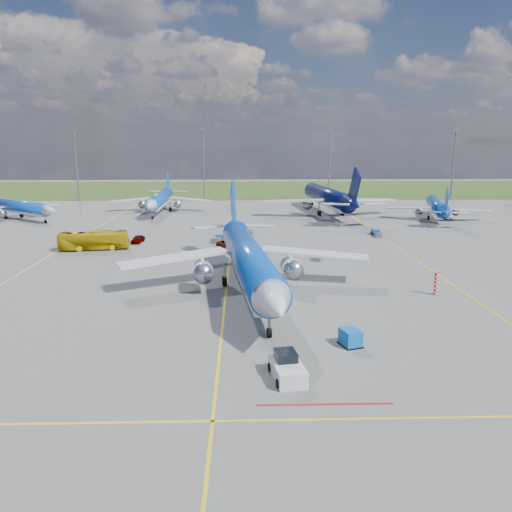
{
  "coord_description": "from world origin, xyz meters",
  "views": [
    {
      "loc": [
        2.11,
        -50.55,
        18.55
      ],
      "look_at": [
        3.87,
        12.67,
        4.0
      ],
      "focal_mm": 35.0,
      "sensor_mm": 36.0,
      "label": 1
    }
  ],
  "objects_px": {
    "bg_jet_nnw": "(160,212)",
    "service_car_c": "(245,235)",
    "bg_jet_nw": "(19,219)",
    "baggage_tug_w": "(318,256)",
    "baggage_tug_e": "(376,233)",
    "main_airliner": "(249,291)",
    "uld_container": "(350,337)",
    "bg_jet_n": "(327,214)",
    "baggage_tug_c": "(220,238)",
    "pushback_tug": "(287,368)",
    "apron_bus": "(94,240)",
    "bg_jet_ne": "(436,218)",
    "warning_post": "(436,283)",
    "service_car_a": "(138,239)",
    "service_car_b": "(230,244)"
  },
  "relations": [
    {
      "from": "bg_jet_nw",
      "to": "service_car_c",
      "type": "distance_m",
      "value": 61.3
    },
    {
      "from": "uld_container",
      "to": "baggage_tug_c",
      "type": "height_order",
      "value": "uld_container"
    },
    {
      "from": "service_car_b",
      "to": "baggage_tug_c",
      "type": "distance_m",
      "value": 6.24
    },
    {
      "from": "pushback_tug",
      "to": "bg_jet_ne",
      "type": "bearing_deg",
      "value": 52.8
    },
    {
      "from": "bg_jet_n",
      "to": "baggage_tug_c",
      "type": "distance_m",
      "value": 45.05
    },
    {
      "from": "bg_jet_n",
      "to": "baggage_tug_c",
      "type": "xyz_separation_m",
      "value": [
        -26.68,
        -36.3,
        0.57
      ]
    },
    {
      "from": "baggage_tug_c",
      "to": "baggage_tug_e",
      "type": "bearing_deg",
      "value": 28.38
    },
    {
      "from": "bg_jet_nw",
      "to": "baggage_tug_e",
      "type": "bearing_deg",
      "value": -70.53
    },
    {
      "from": "pushback_tug",
      "to": "baggage_tug_e",
      "type": "relative_size",
      "value": 1.28
    },
    {
      "from": "service_car_c",
      "to": "bg_jet_n",
      "type": "bearing_deg",
      "value": 78.84
    },
    {
      "from": "bg_jet_n",
      "to": "service_car_c",
      "type": "xyz_separation_m",
      "value": [
        -21.79,
        -33.76,
        0.67
      ]
    },
    {
      "from": "baggage_tug_w",
      "to": "baggage_tug_e",
      "type": "xyz_separation_m",
      "value": [
        14.81,
        19.97,
        0.06
      ]
    },
    {
      "from": "baggage_tug_w",
      "to": "bg_jet_nnw",
      "type": "bearing_deg",
      "value": 137.32
    },
    {
      "from": "service_car_c",
      "to": "baggage_tug_c",
      "type": "height_order",
      "value": "service_car_c"
    },
    {
      "from": "bg_jet_n",
      "to": "main_airliner",
      "type": "xyz_separation_m",
      "value": [
        -21.59,
        -69.2,
        0.0
      ]
    },
    {
      "from": "bg_jet_ne",
      "to": "pushback_tug",
      "type": "distance_m",
      "value": 95.07
    },
    {
      "from": "bg_jet_nw",
      "to": "baggage_tug_w",
      "type": "relative_size",
      "value": 7.56
    },
    {
      "from": "pushback_tug",
      "to": "apron_bus",
      "type": "height_order",
      "value": "apron_bus"
    },
    {
      "from": "bg_jet_nw",
      "to": "apron_bus",
      "type": "distance_m",
      "value": 46.22
    },
    {
      "from": "service_car_c",
      "to": "baggage_tug_c",
      "type": "distance_m",
      "value": 5.51
    },
    {
      "from": "baggage_tug_w",
      "to": "baggage_tug_c",
      "type": "distance_m",
      "value": 22.38
    },
    {
      "from": "pushback_tug",
      "to": "baggage_tug_w",
      "type": "distance_m",
      "value": 42.61
    },
    {
      "from": "bg_jet_nnw",
      "to": "baggage_tug_w",
      "type": "relative_size",
      "value": 8.7
    },
    {
      "from": "service_car_b",
      "to": "baggage_tug_c",
      "type": "bearing_deg",
      "value": 37.56
    },
    {
      "from": "bg_jet_nnw",
      "to": "service_car_c",
      "type": "xyz_separation_m",
      "value": [
        22.58,
        -37.64,
        0.67
      ]
    },
    {
      "from": "bg_jet_nw",
      "to": "service_car_c",
      "type": "xyz_separation_m",
      "value": [
        55.3,
        -26.46,
        0.67
      ]
    },
    {
      "from": "bg_jet_n",
      "to": "baggage_tug_e",
      "type": "distance_m",
      "value": 31.71
    },
    {
      "from": "bg_jet_n",
      "to": "pushback_tug",
      "type": "distance_m",
      "value": 94.91
    },
    {
      "from": "service_car_a",
      "to": "pushback_tug",
      "type": "bearing_deg",
      "value": -58.73
    },
    {
      "from": "bg_jet_nw",
      "to": "apron_bus",
      "type": "xyz_separation_m",
      "value": [
        28.69,
        -36.21,
        1.67
      ]
    },
    {
      "from": "uld_container",
      "to": "service_car_b",
      "type": "xyz_separation_m",
      "value": [
        -12.27,
        44.44,
        -0.12
      ]
    },
    {
      "from": "bg_jet_nnw",
      "to": "uld_container",
      "type": "height_order",
      "value": "bg_jet_nnw"
    },
    {
      "from": "apron_bus",
      "to": "baggage_tug_e",
      "type": "distance_m",
      "value": 54.51
    },
    {
      "from": "baggage_tug_e",
      "to": "bg_jet_ne",
      "type": "bearing_deg",
      "value": 50.75
    },
    {
      "from": "apron_bus",
      "to": "uld_container",
      "type": "bearing_deg",
      "value": -148.98
    },
    {
      "from": "bg_jet_nw",
      "to": "bg_jet_n",
      "type": "distance_m",
      "value": 77.43
    },
    {
      "from": "baggage_tug_c",
      "to": "service_car_a",
      "type": "bearing_deg",
      "value": -156.13
    },
    {
      "from": "apron_bus",
      "to": "baggage_tug_c",
      "type": "height_order",
      "value": "apron_bus"
    },
    {
      "from": "baggage_tug_e",
      "to": "main_airliner",
      "type": "bearing_deg",
      "value": -121.06
    },
    {
      "from": "bg_jet_n",
      "to": "service_car_a",
      "type": "xyz_separation_m",
      "value": [
        -42.01,
        -37.49,
        0.71
      ]
    },
    {
      "from": "warning_post",
      "to": "service_car_c",
      "type": "bearing_deg",
      "value": 121.82
    },
    {
      "from": "baggage_tug_w",
      "to": "apron_bus",
      "type": "bearing_deg",
      "value": -176.03
    },
    {
      "from": "uld_container",
      "to": "service_car_c",
      "type": "relative_size",
      "value": 0.42
    },
    {
      "from": "warning_post",
      "to": "service_car_a",
      "type": "distance_m",
      "value": 55.09
    },
    {
      "from": "bg_jet_nw",
      "to": "bg_jet_ne",
      "type": "height_order",
      "value": "bg_jet_ne"
    },
    {
      "from": "bg_jet_nnw",
      "to": "main_airliner",
      "type": "relative_size",
      "value": 0.82
    },
    {
      "from": "service_car_c",
      "to": "baggage_tug_e",
      "type": "bearing_deg",
      "value": 26.88
    },
    {
      "from": "uld_container",
      "to": "main_airliner",
      "type": "bearing_deg",
      "value": 99.79
    },
    {
      "from": "baggage_tug_w",
      "to": "uld_container",
      "type": "bearing_deg",
      "value": -78.27
    },
    {
      "from": "bg_jet_nnw",
      "to": "bg_jet_n",
      "type": "relative_size",
      "value": 0.78
    }
  ]
}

